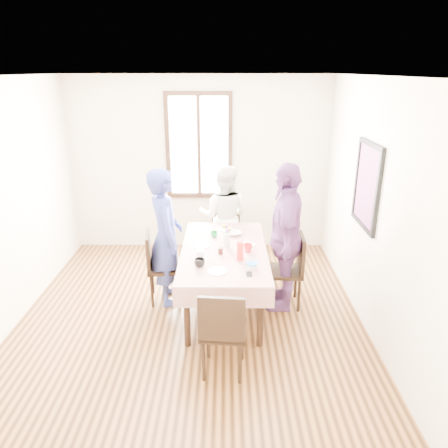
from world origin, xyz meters
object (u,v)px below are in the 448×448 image
at_px(chair_left, 165,267).
at_px(chair_right, 284,271).
at_px(dining_table, 224,279).
at_px(person_left, 165,237).
at_px(chair_near, 223,330).
at_px(person_far, 224,217).
at_px(person_right, 285,237).
at_px(chair_far, 224,236).

height_order(chair_left, chair_right, same).
bearing_deg(dining_table, chair_left, 167.65).
height_order(chair_left, person_left, person_left).
bearing_deg(chair_near, person_far, 94.99).
relative_size(chair_left, person_right, 0.51).
bearing_deg(chair_right, person_left, 88.23).
height_order(dining_table, chair_right, chair_right).
bearing_deg(chair_left, dining_table, 69.54).
bearing_deg(person_far, chair_left, 63.84).
height_order(chair_near, person_far, person_far).
xyz_separation_m(chair_left, person_left, (0.02, 0.00, 0.40)).
xyz_separation_m(chair_near, person_left, (-0.72, 1.34, 0.40)).
height_order(dining_table, person_far, person_far).
bearing_deg(chair_near, dining_table, 94.99).
height_order(chair_left, chair_near, same).
distance_m(dining_table, chair_far, 1.18).
bearing_deg(person_far, dining_table, 100.22).
bearing_deg(chair_left, person_far, 135.52).
distance_m(dining_table, person_far, 1.22).
bearing_deg(chair_far, person_far, 96.40).
relative_size(chair_right, chair_far, 1.00).
distance_m(chair_right, chair_near, 1.44).
relative_size(chair_far, person_left, 0.53).
bearing_deg(chair_right, person_far, 36.08).
distance_m(chair_left, chair_far, 1.26).
bearing_deg(chair_far, chair_right, 129.52).
bearing_deg(person_left, chair_far, -49.61).
bearing_deg(chair_right, chair_left, 88.28).
xyz_separation_m(dining_table, person_far, (0.00, 1.16, 0.38)).
height_order(chair_right, chair_far, same).
bearing_deg(person_right, person_left, -87.18).
bearing_deg(chair_left, chair_far, 136.10).
relative_size(person_left, person_right, 0.95).
relative_size(chair_right, person_right, 0.51).
distance_m(chair_near, person_right, 1.49).
distance_m(dining_table, person_left, 0.87).
xyz_separation_m(chair_far, chair_near, (0.00, -2.36, 0.00)).
bearing_deg(dining_table, person_left, 167.32).
distance_m(chair_near, person_left, 1.57).
relative_size(chair_near, person_right, 0.51).
xyz_separation_m(person_far, person_right, (0.72, -1.11, 0.14)).
bearing_deg(dining_table, person_far, 90.00).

